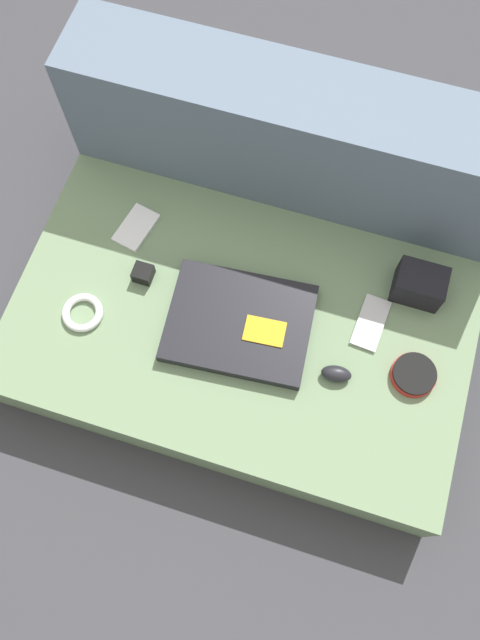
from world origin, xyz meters
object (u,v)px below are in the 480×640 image
computer_mouse (336,374)px  camera_pouch (419,285)px  phone_silver (136,228)px  laptop (241,324)px  speaker_puck (414,375)px  charger_brick (143,273)px  phone_black (371,323)px

computer_mouse → camera_pouch: 0.28m
computer_mouse → phone_silver: 0.59m
laptop → speaker_puck: laptop is taller
computer_mouse → charger_brick: 0.50m
speaker_puck → camera_pouch: 0.21m
camera_pouch → phone_silver: bearing=-176.8°
computer_mouse → phone_silver: size_ratio=0.57×
phone_silver → charger_brick: (0.06, -0.11, 0.01)m
laptop → camera_pouch: (0.36, 0.20, 0.02)m
speaker_puck → charger_brick: charger_brick is taller
speaker_puck → phone_black: size_ratio=0.75×
speaker_puck → camera_pouch: size_ratio=0.90×
camera_pouch → laptop: bearing=-150.7°
laptop → charger_brick: size_ratio=7.71×
computer_mouse → speaker_puck: computer_mouse is taller
laptop → camera_pouch: camera_pouch is taller
computer_mouse → speaker_puck: 0.17m
phone_black → camera_pouch: camera_pouch is taller
laptop → phone_black: bearing=13.6°
phone_silver → charger_brick: charger_brick is taller
phone_silver → computer_mouse: bearing=-9.3°
laptop → phone_silver: size_ratio=2.74×
laptop → phone_silver: 0.35m
computer_mouse → phone_black: computer_mouse is taller
computer_mouse → laptop: bearing=160.5°
phone_silver → camera_pouch: bearing=15.2°
phone_silver → phone_black: phone_silver is taller
computer_mouse → charger_brick: (-0.49, 0.10, 0.00)m
laptop → computer_mouse: 0.24m
phone_black → camera_pouch: size_ratio=1.20×
camera_pouch → charger_brick: bearing=-166.1°
laptop → charger_brick: 0.26m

